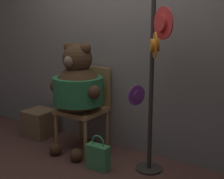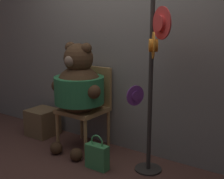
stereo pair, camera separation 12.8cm
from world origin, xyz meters
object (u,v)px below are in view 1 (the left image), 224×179
(chair, at_px, (86,104))
(teddy_bear, at_px, (78,87))
(hat_display_rack, at_px, (153,80))
(handbag_on_ground, at_px, (98,156))

(chair, height_order, teddy_bear, teddy_bear)
(teddy_bear, relative_size, hat_display_rack, 0.72)
(handbag_on_ground, bearing_deg, teddy_bear, 150.56)
(handbag_on_ground, bearing_deg, chair, 138.21)
(chair, xyz_separation_m, handbag_on_ground, (0.47, -0.42, -0.40))
(hat_display_rack, relative_size, handbag_on_ground, 4.74)
(hat_display_rack, distance_m, handbag_on_ground, 1.00)
(teddy_bear, distance_m, handbag_on_ground, 0.83)
(chair, relative_size, handbag_on_ground, 2.59)
(hat_display_rack, bearing_deg, chair, 168.29)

